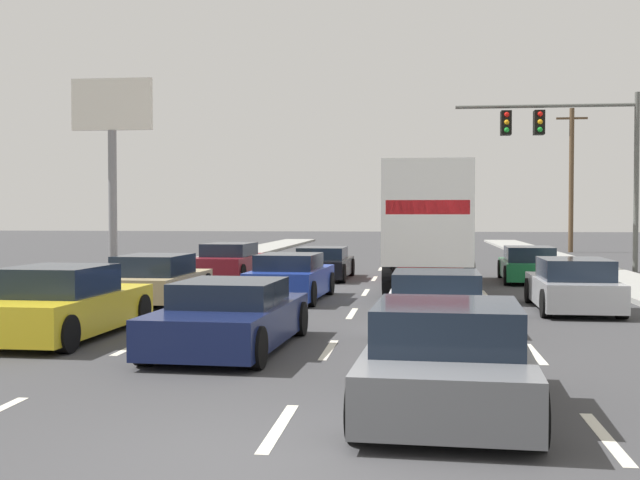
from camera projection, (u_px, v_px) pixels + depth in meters
ground_plane at (379, 271)px, 32.36m from camera, size 140.00×140.00×0.00m
sidewalk_right at (624, 282)px, 26.42m from camera, size 2.49×80.00×0.14m
sidewalk_left at (138, 277)px, 28.36m from camera, size 2.49×80.00×0.14m
lane_markings at (374, 279)px, 28.57m from camera, size 6.94×52.00×0.01m
car_maroon at (230, 262)px, 28.32m from camera, size 1.95×4.45×1.27m
car_tan at (157, 280)px, 21.09m from camera, size 1.95×4.20×1.24m
car_yellow at (63, 305)px, 15.06m from camera, size 2.02×4.52×1.34m
car_black at (323, 264)px, 28.38m from camera, size 1.94×4.27×1.13m
car_blue at (291, 278)px, 21.53m from camera, size 1.98×4.14×1.24m
car_navy at (230, 317)px, 13.74m from camera, size 2.14×4.52×1.17m
box_truck at (430, 219)px, 24.67m from camera, size 2.74×9.19×3.69m
car_white at (436, 302)px, 16.07m from camera, size 2.04×4.24×1.17m
car_gray at (447, 361)px, 9.46m from camera, size 2.13×4.08×1.27m
car_green at (529, 265)px, 27.26m from camera, size 1.96×4.27×1.19m
car_silver at (573, 286)px, 19.17m from camera, size 1.89×4.16×1.25m
traffic_signal_mast at (561, 139)px, 31.84m from camera, size 7.07×0.69×7.01m
utility_pole_far at (571, 178)px, 47.89m from camera, size 1.80×0.28×8.50m
roadside_billboard at (112, 136)px, 34.48m from camera, size 3.52×0.36×8.03m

